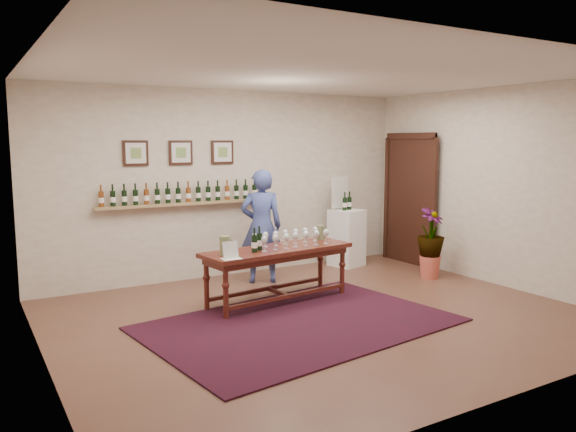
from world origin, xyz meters
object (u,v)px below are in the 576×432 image
tasting_table (278,256)px  potted_plant (431,243)px  display_pedestal (347,238)px  person (261,226)px

tasting_table → potted_plant: 2.60m
potted_plant → tasting_table: bearing=178.7°
tasting_table → display_pedestal: 2.39m
tasting_table → potted_plant: size_ratio=2.24×
person → potted_plant: bearing=178.5°
tasting_table → person: (0.30, 1.01, 0.22)m
display_pedestal → person: person is taller
tasting_table → display_pedestal: (2.02, 1.27, -0.13)m
tasting_table → display_pedestal: bearing=25.5°
potted_plant → person: 2.55m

